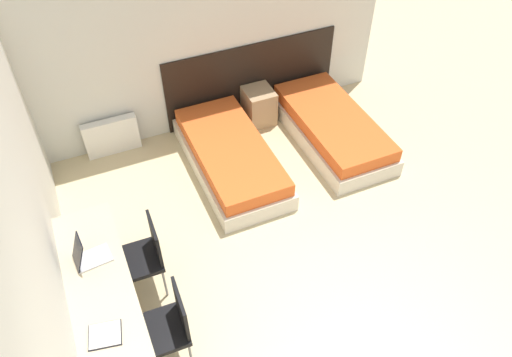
{
  "coord_description": "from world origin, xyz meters",
  "views": [
    {
      "loc": [
        -1.6,
        -1.38,
        4.5
      ],
      "look_at": [
        0.0,
        2.27,
        0.55
      ],
      "focal_mm": 35.0,
      "sensor_mm": 36.0,
      "label": 1
    }
  ],
  "objects_px": {
    "laptop": "(88,256)",
    "chair_near_laptop": "(144,254)",
    "chair_near_notebook": "(168,325)",
    "nightstand": "(259,106)",
    "bed_near_door": "(332,128)",
    "bed_near_window": "(231,157)"
  },
  "relations": [
    {
      "from": "laptop",
      "to": "chair_near_laptop",
      "type": "bearing_deg",
      "value": 3.18
    },
    {
      "from": "chair_near_notebook",
      "to": "laptop",
      "type": "distance_m",
      "value": 0.95
    },
    {
      "from": "nightstand",
      "to": "laptop",
      "type": "relative_size",
      "value": 1.51
    },
    {
      "from": "bed_near_door",
      "to": "chair_near_notebook",
      "type": "distance_m",
      "value": 3.63
    },
    {
      "from": "nightstand",
      "to": "laptop",
      "type": "xyz_separation_m",
      "value": [
        -2.65,
        -2.17,
        0.58
      ]
    },
    {
      "from": "bed_near_window",
      "to": "chair_near_notebook",
      "type": "relative_size",
      "value": 2.2
    },
    {
      "from": "bed_near_door",
      "to": "laptop",
      "type": "bearing_deg",
      "value": -157.85
    },
    {
      "from": "chair_near_laptop",
      "to": "bed_near_door",
      "type": "bearing_deg",
      "value": 25.83
    },
    {
      "from": "bed_near_window",
      "to": "bed_near_door",
      "type": "bearing_deg",
      "value": 0.0
    },
    {
      "from": "chair_near_laptop",
      "to": "laptop",
      "type": "relative_size",
      "value": 2.68
    },
    {
      "from": "chair_near_laptop",
      "to": "laptop",
      "type": "height_order",
      "value": "laptop"
    },
    {
      "from": "bed_near_window",
      "to": "chair_near_laptop",
      "type": "distance_m",
      "value": 1.96
    },
    {
      "from": "bed_near_window",
      "to": "laptop",
      "type": "height_order",
      "value": "laptop"
    },
    {
      "from": "bed_near_door",
      "to": "laptop",
      "type": "xyz_separation_m",
      "value": [
        -3.39,
        -1.38,
        0.64
      ]
    },
    {
      "from": "laptop",
      "to": "chair_near_notebook",
      "type": "bearing_deg",
      "value": -63.17
    },
    {
      "from": "bed_near_window",
      "to": "nightstand",
      "type": "distance_m",
      "value": 1.09
    },
    {
      "from": "bed_near_window",
      "to": "laptop",
      "type": "relative_size",
      "value": 5.9
    },
    {
      "from": "bed_near_door",
      "to": "chair_near_notebook",
      "type": "height_order",
      "value": "chair_near_notebook"
    },
    {
      "from": "laptop",
      "to": "bed_near_door",
      "type": "bearing_deg",
      "value": 16.68
    },
    {
      "from": "chair_near_laptop",
      "to": "chair_near_notebook",
      "type": "distance_m",
      "value": 0.83
    },
    {
      "from": "bed_near_door",
      "to": "chair_near_notebook",
      "type": "xyz_separation_m",
      "value": [
        -2.91,
        -2.14,
        0.32
      ]
    },
    {
      "from": "bed_near_window",
      "to": "chair_near_laptop",
      "type": "height_order",
      "value": "chair_near_laptop"
    }
  ]
}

